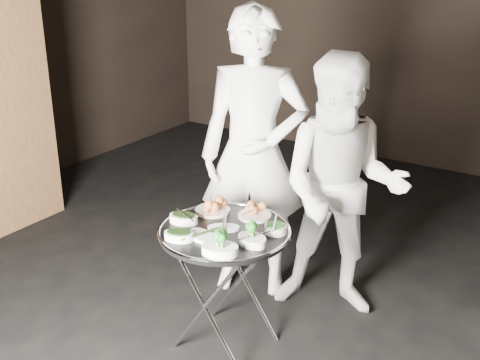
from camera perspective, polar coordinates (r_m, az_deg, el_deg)
The scene contains 16 objects.
floor at distance 3.61m, azimuth -1.17°, elevation -14.87°, with size 6.00×7.00×0.05m, color black.
wall_back at distance 6.18m, azimuth 18.20°, elevation 14.65°, with size 6.00×0.05×3.00m, color black.
tray_stand at distance 3.32m, azimuth -1.44°, elevation -9.78°, with size 0.48×0.40×0.70m.
serving_tray at distance 3.17m, azimuth -1.50°, elevation -4.91°, with size 0.70×0.70×0.04m.
potato_plate_a at distance 3.37m, azimuth -2.62°, elevation -2.54°, with size 0.20×0.20×0.07m.
potato_plate_b at distance 3.30m, azimuth 1.39°, elevation -3.07°, with size 0.18×0.18×0.07m.
greens_bowl at distance 3.13m, azimuth 3.38°, elevation -4.52°, with size 0.11×0.11×0.07m.
asparagus_plate_a at distance 3.16m, azimuth -1.58°, elevation -4.47°, with size 0.19×0.17×0.03m.
asparagus_plate_b at distance 3.08m, azimuth -3.60°, elevation -5.22°, with size 0.22×0.16×0.04m.
spinach_bowl_a at distance 3.25m, azimuth -5.37°, elevation -3.55°, with size 0.18×0.13×0.07m.
spinach_bowl_b at distance 3.07m, azimuth -5.83°, elevation -5.17°, with size 0.18×0.14×0.06m.
broccoli_bowl_a at distance 3.01m, azimuth 1.14°, elevation -5.59°, with size 0.18×0.15×0.07m.
broccoli_bowl_b at distance 2.92m, azimuth -1.92°, elevation -6.43°, with size 0.21×0.19×0.08m.
serving_utensils at distance 3.19m, azimuth -0.56°, elevation -3.56°, with size 0.58×0.44×0.01m.
waiter_left at distance 3.70m, azimuth 1.32°, elevation 2.37°, with size 0.66×0.43×1.81m, color silver.
waiter_right at distance 3.54m, azimuth 9.63°, elevation -0.86°, with size 0.77×0.60×1.58m, color silver.
Camera 1 is at (1.66, -2.40, 2.11)m, focal length 45.00 mm.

